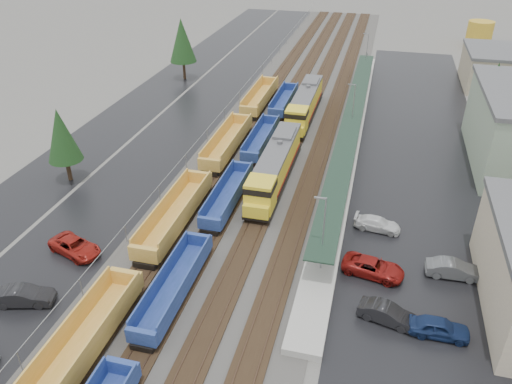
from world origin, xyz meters
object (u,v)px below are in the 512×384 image
well_string_yellow (176,215)px  parked_car_east_c (377,224)px  parked_car_east_a (387,314)px  parked_car_east_d (439,328)px  parked_car_east_b (373,268)px  locomotive_lead (275,167)px  parked_car_east_e (453,269)px  storage_tank (479,34)px  locomotive_trail (305,105)px  well_string_blue (205,235)px  parked_car_west_c (75,247)px  parked_car_west_b (24,296)px

well_string_yellow → parked_car_east_c: size_ratio=18.78×
parked_car_east_a → parked_car_east_d: bearing=-84.3°
well_string_yellow → parked_car_east_b: (20.06, -3.02, -0.48)m
locomotive_lead → parked_car_east_c: locomotive_lead is taller
locomotive_lead → parked_car_east_e: locomotive_lead is taller
parked_car_east_b → parked_car_east_d: 8.09m
storage_tank → parked_car_east_b: size_ratio=1.03×
locomotive_trail → well_string_yellow: size_ratio=0.22×
well_string_blue → parked_car_east_d: (21.31, -6.77, -0.32)m
well_string_yellow → well_string_blue: bearing=-31.0°
well_string_yellow → parked_car_west_c: bearing=-137.5°
parked_car_west_c → parked_car_east_d: bearing=-74.8°
storage_tank → parked_car_east_a: (-17.54, -93.23, -2.06)m
parked_car_west_b → parked_car_east_b: 29.90m
parked_car_west_c → parked_car_west_b: bearing=-163.1°
well_string_yellow → parked_car_east_d: (25.31, -9.17, -0.46)m
well_string_blue → parked_car_east_d: size_ratio=19.42×
parked_car_east_e → parked_car_east_b: bearing=99.8°
locomotive_trail → well_string_yellow: (-8.00, -31.64, -1.11)m
parked_car_east_a → parked_car_west_b: bearing=114.1°
well_string_blue → well_string_yellow: bearing=149.0°
storage_tank → parked_car_west_c: bearing=-116.9°
parked_car_west_c → parked_car_east_c: 29.71m
well_string_yellow → parked_car_east_a: size_ratio=18.89×
well_string_yellow → parked_car_east_a: bearing=-21.9°
parked_car_west_b → parked_car_east_b: bearing=-83.9°
parked_car_east_b → parked_car_east_a: bearing=-154.6°
locomotive_trail → parked_car_east_e: (18.97, -33.20, -1.56)m
parked_car_west_c → parked_car_east_a: parked_car_east_a is taller
well_string_yellow → parked_car_east_b: size_ratio=15.96×
parked_car_west_b → parked_car_west_c: parked_car_west_b is taller
parked_car_east_a → parked_car_east_e: size_ratio=0.97×
well_string_blue → parked_car_east_c: 17.45m
storage_tank → parked_car_east_e: size_ratio=1.18×
parked_car_west_b → parked_car_east_e: 36.89m
well_string_blue → parked_car_east_a: bearing=-19.6°
parked_car_east_a → parked_car_east_c: size_ratio=0.99×
locomotive_lead → well_string_blue: (-4.00, -13.05, -1.24)m
well_string_yellow → well_string_blue: 4.67m
parked_car_east_d → parked_car_east_e: (1.65, 7.61, 0.00)m
well_string_blue → parked_car_east_e: bearing=2.1°
well_string_yellow → parked_car_east_a: well_string_yellow is taller
well_string_blue → parked_car_east_c: bearing=22.5°
parked_car_east_e → parked_car_east_d: bearing=165.6°
parked_car_east_a → parked_car_east_e: 8.97m
storage_tank → locomotive_trail: bearing=-120.3°
well_string_blue → locomotive_lead: bearing=73.0°
parked_car_east_b → parked_car_east_d: size_ratio=1.19×
parked_car_east_a → locomotive_lead: bearing=48.6°
locomotive_trail → locomotive_lead: bearing=-90.0°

